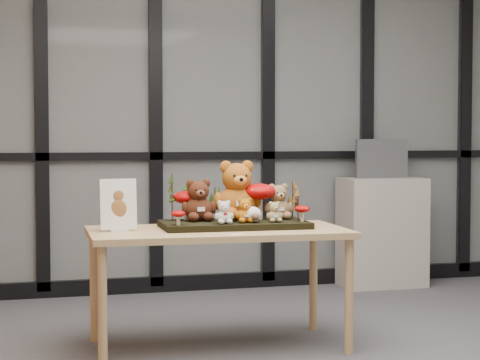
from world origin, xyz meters
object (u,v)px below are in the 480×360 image
object	(u,v)px
bear_small_yellow	(245,209)
cabinet	(382,232)
bear_pooh_yellow	(237,187)
sign_holder	(118,207)
bear_brown_medium	(198,198)
bear_white_bow	(224,211)
mushroom_back_right	(259,199)
mushroom_front_left	(178,217)
monitor	(382,159)
plush_cream_hedgehog	(253,214)
bear_tan_back	(278,200)
mushroom_front_right	(302,212)
mushroom_back_left	(187,204)
diorama_tray	(234,224)
display_table	(218,241)
bear_beige_small	(274,211)

from	to	relation	value
bear_small_yellow	cabinet	world-z (taller)	bear_small_yellow
bear_pooh_yellow	sign_holder	xyz separation A→B (m)	(-0.71, -0.11, -0.09)
bear_brown_medium	sign_holder	world-z (taller)	bear_brown_medium
sign_holder	bear_white_bow	bearing A→B (deg)	-15.41
mushroom_back_right	mushroom_front_left	xyz separation A→B (m)	(-0.53, -0.20, -0.07)
sign_holder	monitor	distance (m)	2.81
bear_white_bow	plush_cream_hedgehog	xyz separation A→B (m)	(0.18, 0.03, -0.02)
bear_tan_back	mushroom_front_left	size ratio (longest dim) A/B	2.55
bear_brown_medium	bear_tan_back	bearing A→B (deg)	0.08
plush_cream_hedgehog	bear_tan_back	bearing A→B (deg)	39.78
mushroom_front_right	cabinet	size ratio (longest dim) A/B	0.12
mushroom_front_left	cabinet	size ratio (longest dim) A/B	0.10
mushroom_back_left	mushroom_back_right	distance (m)	0.42
diorama_tray	bear_small_yellow	distance (m)	0.13
cabinet	diorama_tray	bearing A→B (deg)	-136.95
bear_tan_back	cabinet	bearing A→B (deg)	49.64
diorama_tray	bear_pooh_yellow	size ratio (longest dim) A/B	2.19
bear_white_bow	plush_cream_hedgehog	size ratio (longest dim) A/B	1.45
display_table	bear_brown_medium	xyz separation A→B (m)	(-0.08, 0.13, 0.24)
diorama_tray	bear_pooh_yellow	bearing A→B (deg)	69.12
diorama_tray	cabinet	distance (m)	2.28
bear_brown_medium	bear_small_yellow	size ratio (longest dim) A/B	1.72
mushroom_back_right	monitor	distance (m)	2.10
mushroom_front_right	display_table	bearing A→B (deg)	173.17
mushroom_front_right	cabinet	xyz separation A→B (m)	(1.28, 1.65, -0.33)
bear_white_bow	mushroom_front_right	bearing A→B (deg)	3.52
display_table	mushroom_back_left	size ratio (longest dim) A/B	7.89
bear_tan_back	bear_white_bow	size ratio (longest dim) A/B	1.58
plush_cream_hedgehog	cabinet	world-z (taller)	cabinet
mushroom_back_left	cabinet	xyz separation A→B (m)	(1.90, 1.39, -0.38)
bear_pooh_yellow	bear_tan_back	size ratio (longest dim) A/B	1.66
mushroom_front_right	bear_pooh_yellow	bearing A→B (deg)	148.19
bear_pooh_yellow	mushroom_front_left	xyz separation A→B (m)	(-0.39, -0.22, -0.15)
mushroom_back_left	bear_brown_medium	bearing A→B (deg)	-56.60
mushroom_front_left	monitor	xyz separation A→B (m)	(2.01, 1.68, 0.26)
mushroom_back_right	mushroom_front_right	size ratio (longest dim) A/B	2.28
plush_cream_hedgehog	mushroom_back_right	xyz separation A→B (m)	(0.09, 0.18, 0.07)
diorama_tray	bear_small_yellow	xyz separation A→B (m)	(0.04, -0.08, 0.10)
bear_tan_back	mushroom_back_right	bearing A→B (deg)	173.04
mushroom_front_right	sign_holder	distance (m)	1.05
display_table	sign_holder	xyz separation A→B (m)	(-0.56, 0.04, 0.20)
mushroom_back_right	mushroom_front_left	bearing A→B (deg)	-159.17
plush_cream_hedgehog	cabinet	bearing A→B (deg)	48.52
bear_beige_small	plush_cream_hedgehog	xyz separation A→B (m)	(-0.13, 0.01, -0.02)
diorama_tray	plush_cream_hedgehog	size ratio (longest dim) A/B	8.33
diorama_tray	bear_brown_medium	size ratio (longest dim) A/B	3.13
bear_small_yellow	monitor	bearing A→B (deg)	47.93
bear_beige_small	mushroom_front_left	world-z (taller)	bear_beige_small
bear_pooh_yellow	bear_brown_medium	xyz separation A→B (m)	(-0.23, -0.01, -0.06)
display_table	bear_white_bow	size ratio (longest dim) A/B	10.18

